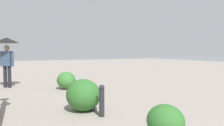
# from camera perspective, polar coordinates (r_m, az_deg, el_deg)

# --- Properties ---
(pedestrian) EXTENTS (1.00, 1.00, 2.03)m
(pedestrian) POSITION_cam_1_polar(r_m,az_deg,el_deg) (10.36, -24.26, 3.31)
(pedestrian) COLOR black
(pedestrian) RESTS_ON ground
(bollard_near) EXTENTS (0.13, 0.13, 0.73)m
(bollard_near) POSITION_cam_1_polar(r_m,az_deg,el_deg) (5.39, -2.50, -8.98)
(bollard_near) COLOR #232328
(bollard_near) RESTS_ON ground
(bollard_mid) EXTENTS (0.13, 0.13, 0.69)m
(bollard_mid) POSITION_cam_1_polar(r_m,az_deg,el_deg) (5.88, -4.75, -8.16)
(bollard_mid) COLOR #232328
(bollard_mid) RESTS_ON ground
(shrub_low) EXTENTS (0.94, 0.84, 0.80)m
(shrub_low) POSITION_cam_1_polar(r_m,az_deg,el_deg) (5.92, -6.99, -7.76)
(shrub_low) COLOR #2D6628
(shrub_low) RESTS_ON ground
(shrub_round) EXTENTS (0.79, 0.71, 0.68)m
(shrub_round) POSITION_cam_1_polar(r_m,az_deg,el_deg) (9.34, -11.07, -4.19)
(shrub_round) COLOR #387533
(shrub_round) RESTS_ON ground
(shrub_wide) EXTENTS (0.69, 0.62, 0.59)m
(shrub_wide) POSITION_cam_1_polar(r_m,az_deg,el_deg) (4.23, 12.88, -13.69)
(shrub_wide) COLOR #2D6628
(shrub_wide) RESTS_ON ground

